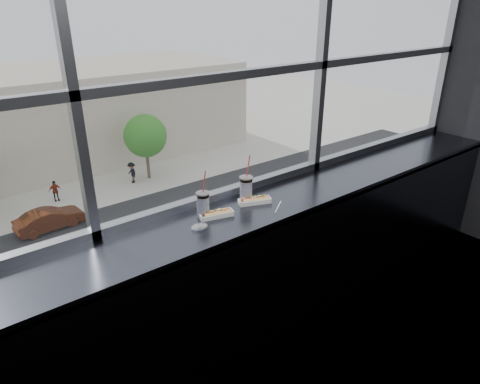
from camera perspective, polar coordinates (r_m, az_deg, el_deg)
wall_back_lower at (r=3.54m, az=-2.14°, el=-8.71°), size 6.00×0.00×6.00m
window_glass at (r=3.00m, az=-2.92°, el=20.82°), size 6.00×0.00×6.00m
window_mullions at (r=2.98m, az=-2.69°, el=20.81°), size 6.00×0.08×2.40m
counter at (r=3.09m, az=0.70°, el=-2.82°), size 6.00×0.55×0.06m
counter_fascia at (r=3.20m, az=3.56°, el=-12.78°), size 6.00×0.04×1.04m
hotdog_tray_left at (r=2.97m, az=-3.15°, el=-2.92°), size 0.25×0.14×0.06m
hotdog_tray_right at (r=3.16m, az=1.98°, el=-1.10°), size 0.25×0.16×0.06m
soda_cup_left at (r=2.95m, az=-4.96°, el=-1.52°), size 0.09×0.09×0.35m
soda_cup_right at (r=3.16m, az=0.81°, el=0.58°), size 0.10×0.10×0.37m
loose_straw at (r=3.12m, az=5.11°, el=-1.98°), size 0.17×0.12×0.01m
wrapper at (r=2.84m, az=-5.44°, el=-4.61°), size 0.11×0.08×0.03m
street_asphalt at (r=26.21m, az=-28.68°, el=-10.00°), size 80.00×10.00×0.06m
car_far_b at (r=29.69m, az=-24.11°, el=-2.93°), size 2.73×5.70×1.84m
car_near_e at (r=27.34m, az=2.89°, el=-2.48°), size 3.48×7.07×2.28m
car_near_c at (r=22.22m, az=-29.25°, el=-13.22°), size 2.60×6.21×2.07m
car_near_d at (r=23.41m, az=-13.75°, el=-8.65°), size 3.03×6.08×1.95m
pedestrian_c at (r=33.75m, az=-23.48°, el=0.38°), size 0.83×0.62×1.87m
pedestrian_d at (r=35.11m, az=-14.25°, el=2.77°), size 0.68×0.91×2.05m
tree_right at (r=34.95m, az=-12.50°, el=7.30°), size 3.43×3.43×5.35m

